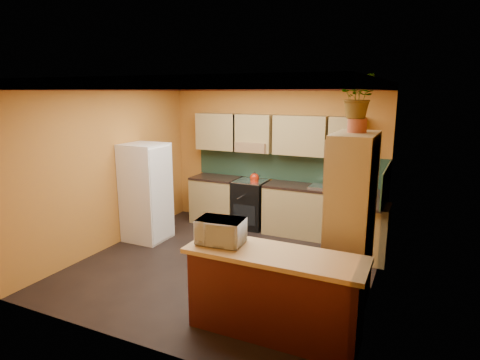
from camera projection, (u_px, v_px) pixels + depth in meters
name	position (u px, v px, depth m)	size (l,w,h in m)	color
room_shell	(233.00, 125.00, 5.83)	(4.24, 4.24, 2.72)	black
base_cabinets_back	(281.00, 209.00, 7.43)	(3.65, 0.60, 0.88)	tan
countertop_back	(282.00, 185.00, 7.33)	(3.65, 0.62, 0.04)	black
stove	(250.00, 204.00, 7.68)	(0.58, 0.58, 0.91)	black
kettle	(254.00, 177.00, 7.48)	(0.17, 0.17, 0.18)	#A8210B
sink	(324.00, 187.00, 7.00)	(0.48, 0.40, 0.03)	silver
base_cabinets_right	(361.00, 231.00, 6.23)	(0.60, 0.80, 0.88)	tan
countertop_right	(363.00, 203.00, 6.13)	(0.62, 0.80, 0.04)	black
fridge	(146.00, 192.00, 6.97)	(0.68, 0.66, 1.70)	white
pantry	(351.00, 220.00, 4.82)	(0.48, 0.90, 2.10)	tan
fern_pot	(357.00, 126.00, 4.62)	(0.22, 0.22, 0.16)	brown
fern	(359.00, 96.00, 4.55)	(0.45, 0.39, 0.50)	tan
breakfast_bar	(274.00, 296.00, 4.26)	(1.80, 0.55, 0.88)	#511214
bar_top	(275.00, 255.00, 4.16)	(1.90, 0.65, 0.05)	tan
microwave	(221.00, 231.00, 4.39)	(0.50, 0.34, 0.28)	white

